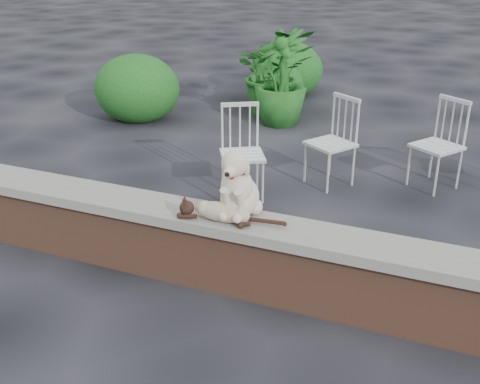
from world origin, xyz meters
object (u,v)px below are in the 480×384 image
at_px(potted_plant_a, 274,72).
at_px(chair_b, 331,142).
at_px(cat, 221,211).
at_px(potted_plant_b, 281,78).
at_px(dog, 240,180).
at_px(chair_a, 242,154).
at_px(chair_d, 437,145).

bearing_deg(potted_plant_a, chair_b, -57.67).
distance_m(cat, potted_plant_b, 4.29).
distance_m(dog, chair_a, 1.64).
distance_m(chair_d, potted_plant_b, 2.72).
bearing_deg(potted_plant_a, chair_d, -37.92).
xyz_separation_m(cat, potted_plant_b, (-0.99, 4.18, -0.00)).
bearing_deg(chair_d, potted_plant_a, 175.65).
height_order(chair_a, potted_plant_b, potted_plant_b).
bearing_deg(potted_plant_a, chair_a, -76.31).
distance_m(chair_b, chair_d, 1.09).
relative_size(dog, cat, 0.58).
bearing_deg(chair_d, chair_b, -128.03).
distance_m(chair_a, chair_b, 0.99).
height_order(cat, potted_plant_b, potted_plant_b).
bearing_deg(dog, chair_b, 83.31).
xyz_separation_m(chair_a, chair_b, (0.72, 0.67, 0.00)).
bearing_deg(chair_d, chair_a, -116.38).
relative_size(chair_a, chair_d, 1.00).
distance_m(dog, cat, 0.25).
xyz_separation_m(chair_a, chair_d, (1.76, 1.02, 0.00)).
bearing_deg(chair_a, cat, -102.42).
bearing_deg(chair_b, potted_plant_b, 155.42).
height_order(cat, chair_d, chair_d).
distance_m(chair_b, potted_plant_a, 2.70).
relative_size(dog, chair_b, 0.57).
bearing_deg(cat, chair_d, 61.55).
height_order(chair_d, potted_plant_b, potted_plant_b).
bearing_deg(chair_d, cat, -81.64).
bearing_deg(potted_plant_b, cat, -76.63).
xyz_separation_m(chair_b, potted_plant_b, (-1.20, 1.87, 0.19)).
relative_size(cat, chair_b, 0.99).
height_order(chair_b, chair_d, same).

